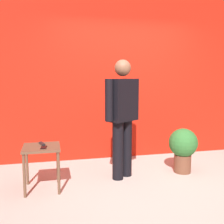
{
  "coord_description": "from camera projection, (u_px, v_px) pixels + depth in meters",
  "views": [
    {
      "loc": [
        -1.28,
        -3.2,
        1.48
      ],
      "look_at": [
        -0.42,
        0.55,
        0.97
      ],
      "focal_mm": 43.25,
      "sensor_mm": 36.0,
      "label": 1
    }
  ],
  "objects": [
    {
      "name": "ground_plane",
      "position": [
        152.0,
        189.0,
        3.57
      ],
      "size": [
        12.0,
        12.0,
        0.0
      ],
      "primitive_type": "plane",
      "color": "#B7B2A8"
    },
    {
      "name": "standing_person",
      "position": [
        122.0,
        113.0,
        3.86
      ],
      "size": [
        0.62,
        0.47,
        1.71
      ],
      "color": "black",
      "rests_on": "ground_plane"
    },
    {
      "name": "back_wall_red",
      "position": [
        123.0,
        74.0,
        4.86
      ],
      "size": [
        5.28,
        0.12,
        3.04
      ],
      "primitive_type": "cube",
      "color": "red",
      "rests_on": "ground_plane"
    },
    {
      "name": "tv_remote",
      "position": [
        42.0,
        144.0,
        3.59
      ],
      "size": [
        0.09,
        0.18,
        0.02
      ],
      "primitive_type": "cube",
      "rotation": [
        0.0,
        0.0,
        0.28
      ],
      "color": "black",
      "rests_on": "side_table"
    },
    {
      "name": "side_table",
      "position": [
        42.0,
        154.0,
        3.5
      ],
      "size": [
        0.47,
        0.47,
        0.58
      ],
      "color": "brown",
      "rests_on": "ground_plane"
    },
    {
      "name": "potted_plant",
      "position": [
        183.0,
        147.0,
        4.14
      ],
      "size": [
        0.44,
        0.44,
        0.69
      ],
      "color": "brown",
      "rests_on": "ground_plane"
    },
    {
      "name": "cell_phone",
      "position": [
        44.0,
        147.0,
        3.42
      ],
      "size": [
        0.08,
        0.15,
        0.01
      ],
      "primitive_type": "cube",
      "rotation": [
        0.0,
        0.0,
        -0.1
      ],
      "color": "black",
      "rests_on": "side_table"
    }
  ]
}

